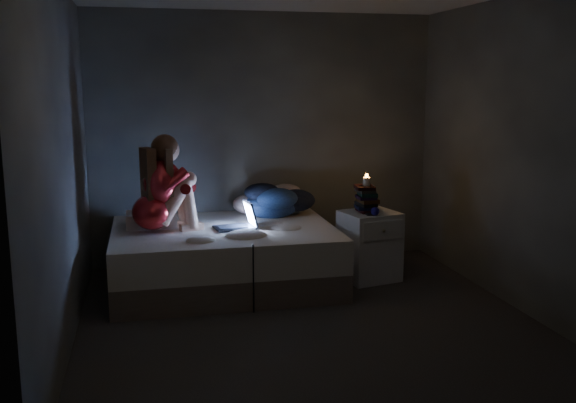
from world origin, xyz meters
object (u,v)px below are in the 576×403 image
object	(u,v)px
candle	(366,183)
phone	(366,214)
woman	(151,184)
nightstand	(369,246)
bed	(224,257)
laptop	(234,215)

from	to	relation	value
candle	phone	size ratio (longest dim) A/B	0.57
woman	phone	size ratio (longest dim) A/B	6.31
phone	nightstand	bearing A→B (deg)	66.70
bed	woman	world-z (taller)	woman
bed	candle	bearing A→B (deg)	-3.72
laptop	candle	world-z (taller)	candle
bed	woman	size ratio (longest dim) A/B	2.30
laptop	candle	size ratio (longest dim) A/B	4.61
bed	candle	size ratio (longest dim) A/B	25.43
bed	candle	distance (m)	1.52
phone	bed	bearing A→B (deg)	-173.95
bed	phone	world-z (taller)	phone
nightstand	phone	distance (m)	0.36
laptop	phone	xyz separation A→B (m)	(1.23, -0.13, -0.02)
woman	phone	bearing A→B (deg)	-20.98
laptop	woman	bearing A→B (deg)	170.38
nightstand	candle	distance (m)	0.61
candle	phone	xyz separation A→B (m)	(-0.04, -0.11, -0.27)
nightstand	woman	bearing A→B (deg)	165.98
nightstand	phone	xyz separation A→B (m)	(-0.07, -0.09, 0.34)
woman	laptop	size ratio (longest dim) A/B	2.40
bed	phone	size ratio (longest dim) A/B	14.53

